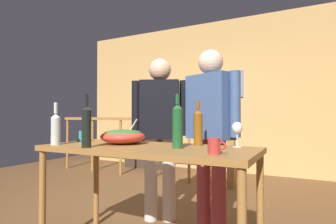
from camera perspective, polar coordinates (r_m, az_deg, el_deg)
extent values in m
plane|color=brown|center=(2.98, -1.93, -21.13)|extent=(8.27, 8.27, 0.00)
cube|color=tan|center=(5.30, 12.31, 3.40)|extent=(6.36, 0.10, 2.87)
cube|color=slate|center=(5.27, 11.84, 5.66)|extent=(0.69, 0.03, 0.49)
cylinder|color=#9E6B33|center=(5.84, -20.35, -6.29)|extent=(0.04, 0.04, 0.97)
cylinder|color=#9E6B33|center=(5.38, -15.57, -6.78)|extent=(0.04, 0.04, 0.97)
cylinder|color=#9E6B33|center=(4.95, -9.92, -7.30)|extent=(0.04, 0.04, 0.97)
cylinder|color=#9E6B33|center=(4.58, -3.27, -7.82)|extent=(0.04, 0.04, 0.97)
cylinder|color=#9E6B33|center=(4.29, 4.43, -8.29)|extent=(0.04, 0.04, 0.97)
cylinder|color=#9E6B33|center=(4.08, 13.11, -8.64)|extent=(0.04, 0.04, 0.97)
cube|color=#9E6B33|center=(4.73, -6.71, -1.42)|extent=(3.38, 0.07, 0.05)
cube|color=#9E6B33|center=(4.07, 13.11, -7.94)|extent=(0.10, 0.10, 1.07)
cube|color=#38281E|center=(5.62, -4.12, -8.86)|extent=(0.90, 0.40, 0.52)
cube|color=black|center=(5.59, -4.11, -6.12)|extent=(0.20, 0.12, 0.02)
cylinder|color=black|center=(5.59, -4.11, -5.61)|extent=(0.03, 0.03, 0.08)
cube|color=black|center=(5.55, -4.27, -3.33)|extent=(0.65, 0.06, 0.37)
cube|color=black|center=(5.53, -4.42, -3.34)|extent=(0.59, 0.01, 0.33)
cube|color=#9E6B33|center=(2.02, -4.44, -7.74)|extent=(1.58, 0.67, 0.04)
cylinder|color=#9E6B33|center=(2.38, -24.83, -16.57)|extent=(0.05, 0.05, 0.77)
cylinder|color=#9E6B33|center=(2.77, -14.81, -14.38)|extent=(0.05, 0.05, 0.77)
cylinder|color=#9E6B33|center=(2.12, 18.77, -18.56)|extent=(0.05, 0.05, 0.77)
ellipsoid|color=#CC3D2D|center=(2.21, -9.43, -5.12)|extent=(0.36, 0.36, 0.11)
ellipsoid|color=#38702D|center=(2.21, -9.43, -4.32)|extent=(0.29, 0.29, 0.05)
cylinder|color=silver|center=(2.17, -7.92, -3.84)|extent=(0.13, 0.01, 0.18)
cylinder|color=silver|center=(2.03, 14.31, -7.02)|extent=(0.07, 0.07, 0.01)
cylinder|color=silver|center=(2.02, 14.30, -5.57)|extent=(0.01, 0.01, 0.10)
ellipsoid|color=silver|center=(2.02, 14.29, -3.22)|extent=(0.08, 0.08, 0.08)
cylinder|color=brown|center=(2.08, 6.34, -3.66)|extent=(0.07, 0.07, 0.24)
cone|color=brown|center=(2.07, 6.33, 0.08)|extent=(0.07, 0.07, 0.03)
cylinder|color=brown|center=(2.08, 6.33, 1.43)|extent=(0.03, 0.03, 0.07)
cylinder|color=#1E5628|center=(1.88, 2.02, -3.46)|extent=(0.07, 0.07, 0.27)
cone|color=#1E5628|center=(1.88, 2.01, 1.18)|extent=(0.07, 0.07, 0.03)
cylinder|color=#1E5628|center=(1.88, 2.01, 2.76)|extent=(0.03, 0.03, 0.07)
cylinder|color=black|center=(1.99, -16.72, -3.39)|extent=(0.07, 0.07, 0.26)
cone|color=black|center=(1.99, -16.70, 0.83)|extent=(0.07, 0.07, 0.03)
cylinder|color=black|center=(2.00, -16.69, 2.46)|extent=(0.03, 0.03, 0.08)
cylinder|color=silver|center=(2.28, -22.51, -3.73)|extent=(0.07, 0.07, 0.21)
cone|color=silver|center=(2.28, -22.49, -0.69)|extent=(0.07, 0.07, 0.03)
cylinder|color=silver|center=(2.28, -22.48, 0.77)|extent=(0.03, 0.03, 0.09)
cylinder|color=teal|center=(2.51, -17.62, -4.84)|extent=(0.07, 0.07, 0.09)
torus|color=teal|center=(2.48, -16.83, -4.79)|extent=(0.05, 0.01, 0.05)
cylinder|color=#B7332D|center=(1.60, 9.62, -7.05)|extent=(0.07, 0.07, 0.09)
torus|color=#B7332D|center=(1.59, 11.30, -6.93)|extent=(0.05, 0.01, 0.05)
cylinder|color=beige|center=(2.78, 0.20, -13.91)|extent=(0.13, 0.13, 0.81)
cylinder|color=beige|center=(2.80, -3.60, -13.82)|extent=(0.13, 0.13, 0.81)
cube|color=black|center=(2.72, -1.70, 0.52)|extent=(0.44, 0.35, 0.58)
cylinder|color=black|center=(2.71, 3.39, 0.84)|extent=(0.09, 0.09, 0.55)
cylinder|color=black|center=(2.75, -6.70, 0.81)|extent=(0.09, 0.09, 0.55)
sphere|color=#D8A884|center=(2.76, -1.69, 8.84)|extent=(0.22, 0.22, 0.22)
cylinder|color=#9E3842|center=(2.52, 10.58, -15.08)|extent=(0.13, 0.13, 0.83)
cylinder|color=#9E3842|center=(2.64, 7.49, -14.46)|extent=(0.13, 0.13, 0.83)
cube|color=#3D5684|center=(2.51, 8.95, 1.11)|extent=(0.49, 0.38, 0.58)
cylinder|color=#3D5684|center=(2.34, 13.89, 1.64)|extent=(0.09, 0.09, 0.56)
cylinder|color=#3D5684|center=(2.69, 4.67, 1.26)|extent=(0.09, 0.09, 0.56)
sphere|color=beige|center=(2.55, 8.93, 10.25)|extent=(0.23, 0.23, 0.23)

